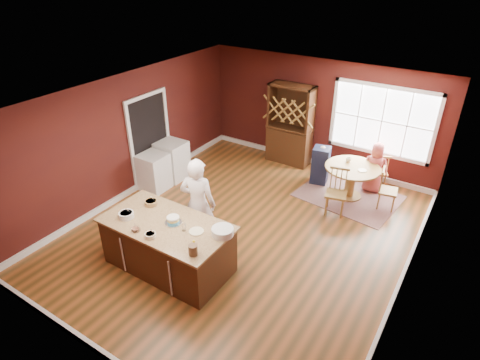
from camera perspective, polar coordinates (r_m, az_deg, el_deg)
name	(u,v)px	position (r m, az deg, el deg)	size (l,w,h in m)	color
room_shell	(245,171)	(7.32, 0.73, 1.31)	(7.00, 7.00, 7.00)	brown
window	(382,121)	(9.73, 19.55, 7.93)	(2.36, 0.10, 1.66)	white
doorway	(150,140)	(9.58, -12.64, 5.52)	(0.08, 1.26, 2.13)	white
kitchen_island	(168,246)	(7.07, -10.16, -9.22)	(2.21, 1.16, 0.92)	#421B0D
dining_table	(351,176)	(9.19, 15.57, 0.62)	(1.19, 1.19, 0.75)	brown
baker	(198,204)	(7.23, -5.98, -3.42)	(0.66, 0.43, 1.80)	white
layer_cake	(173,220)	(6.73, -9.49, -5.63)	(0.29, 0.29, 0.12)	silver
bowl_blue	(126,215)	(7.05, -15.85, -4.80)	(0.25, 0.25, 0.10)	white
bowl_yellow	(151,203)	(7.28, -12.53, -3.17)	(0.23, 0.23, 0.09)	#A47944
bowl_pink	(136,229)	(6.70, -14.62, -6.81)	(0.14, 0.14, 0.05)	silver
bowl_olive	(150,235)	(6.51, -12.62, -7.67)	(0.18, 0.18, 0.07)	beige
drinking_glass	(184,227)	(6.53, -8.00, -6.62)	(0.07, 0.07, 0.14)	silver
dinner_plate	(196,231)	(6.51, -6.22, -7.27)	(0.24, 0.24, 0.02)	beige
white_tub	(223,232)	(6.39, -2.49, -7.33)	(0.35, 0.35, 0.12)	silver
stoneware_crock	(193,250)	(6.03, -6.70, -9.84)	(0.14, 0.14, 0.17)	#49321C
toy_figurine	(194,242)	(6.25, -6.59, -8.81)	(0.04, 0.04, 0.07)	yellow
rug	(348,196)	(9.44, 15.15, -2.19)	(2.10, 1.63, 0.01)	brown
chair_east	(388,189)	(9.04, 20.36, -1.23)	(0.39, 0.37, 0.93)	brown
chair_south	(336,192)	(8.53, 13.53, -1.70)	(0.42, 0.40, 1.01)	olive
chair_north	(379,170)	(9.78, 19.10, 1.33)	(0.38, 0.36, 0.90)	olive
seated_woman	(375,168)	(9.55, 18.65, 1.69)	(0.58, 0.38, 1.19)	#BC4E4C
high_chair	(320,165)	(9.64, 11.37, 2.17)	(0.38, 0.38, 0.94)	#141C37
toddler	(327,151)	(9.56, 12.24, 4.10)	(0.18, 0.14, 0.26)	#8CA5BF
table_plate	(362,170)	(8.98, 17.01, 1.32)	(0.19, 0.19, 0.01)	beige
table_cup	(348,160)	(9.28, 15.16, 2.81)	(0.12, 0.12, 0.09)	#EEEBCE
hutch	(290,125)	(10.32, 7.14, 7.82)	(1.12, 0.47, 2.06)	#392410
washer	(154,172)	(9.42, -12.14, 1.13)	(0.60, 0.58, 0.86)	silver
dryer	(172,160)	(9.81, -9.62, 2.80)	(0.64, 0.62, 0.93)	white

